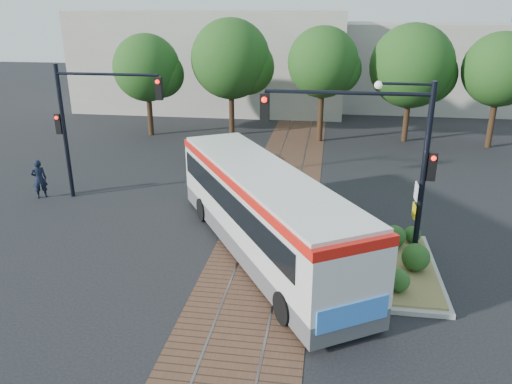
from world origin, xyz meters
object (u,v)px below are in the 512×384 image
city_bus (263,208)px  parked_car (227,153)px  traffic_island (405,261)px  signal_pole_main (385,148)px  officer (39,179)px  signal_pole_left (86,114)px

city_bus → parked_car: 11.24m
traffic_island → signal_pole_main: size_ratio=0.87×
city_bus → officer: 11.54m
city_bus → signal_pole_left: bearing=121.7°
city_bus → signal_pole_left: (-8.35, 4.30, 2.16)m
city_bus → officer: (-10.82, 3.93, -0.80)m
city_bus → parked_car: bearing=77.2°
city_bus → signal_pole_main: signal_pole_main is taller
traffic_island → parked_car: parked_car is taller
officer → parked_car: officer is taller
signal_pole_left → parked_car: size_ratio=1.54×
traffic_island → city_bus: bearing=173.0°
signal_pole_left → parked_car: (4.84, 6.31, -3.30)m
traffic_island → signal_pole_left: signal_pole_left is taller
traffic_island → officer: officer is taller
traffic_island → signal_pole_main: (-0.96, 0.09, 3.83)m
city_bus → traffic_island: size_ratio=2.12×
signal_pole_main → signal_pole_left: size_ratio=1.00×
city_bus → signal_pole_left: 9.64m
traffic_island → parked_car: (-8.35, 11.21, 0.24)m
city_bus → officer: size_ratio=6.11×
signal_pole_main → officer: signal_pole_main is taller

